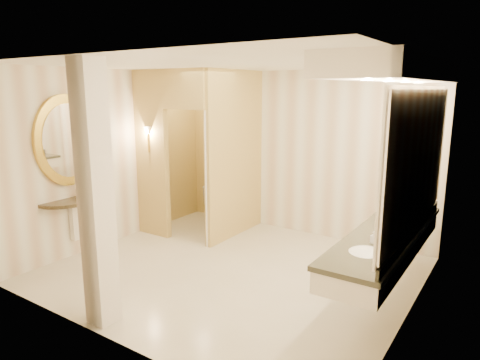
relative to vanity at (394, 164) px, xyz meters
The scene contains 16 objects.
floor 2.57m from the vanity, behind, with size 4.50×4.50×0.00m, color beige.
ceiling 2.26m from the vanity, behind, with size 4.50×4.50×0.00m, color white.
wall_back 2.71m from the vanity, 137.17° to the left, with size 4.50×0.02×2.70m, color white.
wall_front 2.95m from the vanity, 132.44° to the right, with size 4.50×0.02×2.70m, color white.
wall_left 4.24m from the vanity, behind, with size 0.02×4.00×2.70m, color white.
wall_right 0.42m from the vanity, 31.40° to the right, with size 0.02×4.00×2.70m, color white.
toilet_closet 3.22m from the vanity, 165.48° to the left, with size 1.50×1.55×2.70m.
wall_sconce 3.91m from the vanity, behind, with size 0.14×0.14×0.42m.
vanity is the anchor object (origin of this frame).
console_shelf 4.32m from the vanity, 166.50° to the right, with size 0.98×0.98×1.94m.
pillar 3.09m from the vanity, 140.34° to the right, with size 0.26×0.26×2.70m, color white.
tissue_box 4.16m from the vanity, 167.92° to the right, with size 0.15×0.15×0.15m, color black.
toilet 3.89m from the vanity, 156.25° to the left, with size 0.43×0.75×0.77m, color white.
soap_bottle_a 0.82m from the vanity, 94.66° to the right, with size 0.06×0.06×0.13m, color beige.
soap_bottle_b 0.77m from the vanity, 101.44° to the left, with size 0.10×0.10×0.12m, color silver.
soap_bottle_c 0.76m from the vanity, 100.24° to the left, with size 0.07×0.07×0.18m, color #C6B28C.
Camera 1 is at (3.09, -4.42, 2.40)m, focal length 32.00 mm.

